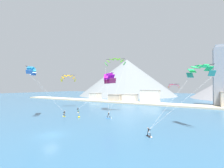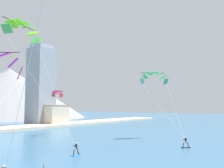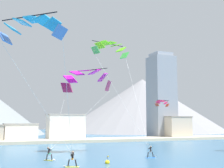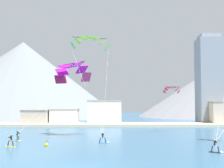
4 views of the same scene
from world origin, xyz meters
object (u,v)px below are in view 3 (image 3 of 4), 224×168
(kitesurfer_near_trail, at_px, (70,162))
(parafoil_kite_near_trail, at_px, (32,27))
(parafoil_kite_far_left, at_px, (86,78))
(parafoil_kite_near_lead, at_px, (111,48))
(kitesurfer_near_lead, at_px, (152,154))
(race_marker_buoy, at_px, (107,162))
(kitesurfer_far_left, at_px, (50,156))
(parafoil_kite_distant_high_outer, at_px, (162,102))

(kitesurfer_near_trail, relative_size, parafoil_kite_near_trail, 0.14)
(parafoil_kite_far_left, bearing_deg, parafoil_kite_near_lead, -28.15)
(parafoil_kite_far_left, bearing_deg, kitesurfer_near_lead, -58.02)
(parafoil_kite_near_lead, relative_size, race_marker_buoy, 16.12)
(kitesurfer_near_lead, bearing_deg, kitesurfer_far_left, 170.57)
(kitesurfer_near_lead, distance_m, kitesurfer_near_trail, 13.31)
(parafoil_kite_far_left, bearing_deg, kitesurfer_far_left, -133.16)
(parafoil_kite_near_trail, distance_m, parafoil_kite_distant_high_outer, 43.34)
(parafoil_kite_distant_high_outer, height_order, race_marker_buoy, parafoil_kite_distant_high_outer)
(kitesurfer_far_left, relative_size, parafoil_kite_near_trail, 0.14)
(parafoil_kite_distant_high_outer, relative_size, race_marker_buoy, 3.70)
(kitesurfer_near_trail, height_order, kitesurfer_far_left, kitesurfer_near_trail)
(kitesurfer_near_lead, relative_size, kitesurfer_far_left, 1.00)
(parafoil_kite_near_trail, xyz_separation_m, parafoil_kite_distant_high_outer, (31.67, 29.31, -4.06))
(parafoil_kite_near_lead, xyz_separation_m, parafoil_kite_near_trail, (-15.36, -18.67, -3.80))
(parafoil_kite_distant_high_outer, bearing_deg, parafoil_kite_near_trail, -137.22)
(kitesurfer_near_trail, xyz_separation_m, parafoil_kite_near_lead, (9.94, 12.29, 16.28))
(kitesurfer_near_lead, distance_m, parafoil_kite_near_lead, 18.40)
(parafoil_kite_near_trail, bearing_deg, kitesurfer_near_lead, 30.53)
(parafoil_kite_near_trail, bearing_deg, parafoil_kite_near_lead, 50.54)
(kitesurfer_near_lead, distance_m, parafoil_kite_distant_high_outer, 24.63)
(parafoil_kite_near_lead, height_order, parafoil_kite_far_left, parafoil_kite_near_lead)
(kitesurfer_near_trail, bearing_deg, parafoil_kite_far_left, 65.60)
(kitesurfer_near_lead, xyz_separation_m, race_marker_buoy, (-7.89, -3.24, -0.33))
(kitesurfer_far_left, distance_m, parafoil_kite_near_trail, 18.52)
(parafoil_kite_near_lead, height_order, race_marker_buoy, parafoil_kite_near_lead)
(kitesurfer_far_left, height_order, parafoil_kite_near_trail, parafoil_kite_near_trail)
(kitesurfer_far_left, xyz_separation_m, parafoil_kite_near_trail, (-4.65, -12.86, 12.49))
(kitesurfer_near_lead, xyz_separation_m, parafoil_kite_near_trail, (-18.04, -10.64, 12.55))
(kitesurfer_near_trail, distance_m, race_marker_buoy, 4.85)
(kitesurfer_far_left, xyz_separation_m, race_marker_buoy, (5.50, -5.46, -0.38))
(kitesurfer_near_trail, xyz_separation_m, race_marker_buoy, (4.73, 1.03, -0.39))
(kitesurfer_near_lead, bearing_deg, kitesurfer_near_trail, -161.32)
(kitesurfer_far_left, xyz_separation_m, parafoil_kite_far_left, (7.20, 7.68, 11.38))
(parafoil_kite_near_lead, relative_size, parafoil_kite_distant_high_outer, 4.36)
(parafoil_kite_near_lead, height_order, parafoil_kite_distant_high_outer, parafoil_kite_near_lead)
(kitesurfer_far_left, bearing_deg, parafoil_kite_distant_high_outer, 31.33)
(kitesurfer_near_trail, bearing_deg, kitesurfer_near_lead, 18.68)
(kitesurfer_near_trail, xyz_separation_m, parafoil_kite_far_left, (6.43, 14.17, 11.37))
(parafoil_kite_near_trail, relative_size, race_marker_buoy, 12.26)
(parafoil_kite_near_trail, bearing_deg, race_marker_buoy, 36.10)
(kitesurfer_far_left, distance_m, parafoil_kite_far_left, 15.51)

